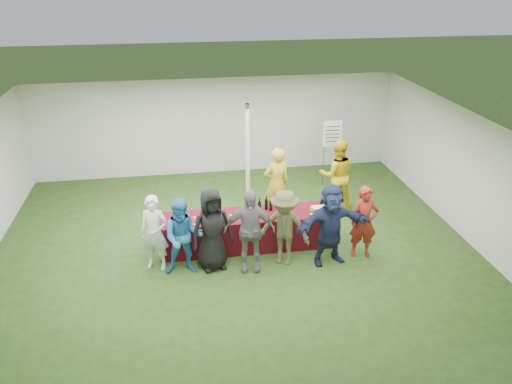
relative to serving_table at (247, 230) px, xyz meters
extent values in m
plane|color=#284719|center=(-0.25, 0.26, -0.38)|extent=(60.00, 60.00, 0.00)
plane|color=white|center=(-0.25, 4.26, 0.97)|extent=(10.00, 0.00, 10.00)
plane|color=white|center=(-0.25, -3.74, 0.97)|extent=(10.00, 0.00, 10.00)
plane|color=white|center=(4.75, 0.26, 0.97)|extent=(0.00, 8.00, 8.00)
plane|color=white|center=(-0.25, 0.26, 2.33)|extent=(10.00, 10.00, 0.00)
cylinder|color=silver|center=(0.25, 1.46, 0.98)|extent=(0.10, 0.10, 2.70)
cube|color=#570F14|center=(0.00, 0.00, 0.00)|extent=(3.60, 0.80, 0.75)
cylinder|color=black|center=(0.29, 0.11, 0.48)|extent=(0.07, 0.07, 0.22)
cylinder|color=black|center=(0.29, 0.11, 0.64)|extent=(0.03, 0.03, 0.08)
cylinder|color=maroon|center=(0.29, 0.11, 0.69)|extent=(0.03, 0.03, 0.02)
cylinder|color=black|center=(0.45, 0.18, 0.48)|extent=(0.07, 0.07, 0.22)
cylinder|color=black|center=(0.45, 0.18, 0.64)|extent=(0.03, 0.03, 0.08)
cylinder|color=maroon|center=(0.45, 0.18, 0.69)|extent=(0.03, 0.03, 0.02)
cylinder|color=black|center=(0.54, 0.11, 0.48)|extent=(0.07, 0.07, 0.22)
cylinder|color=black|center=(0.54, 0.11, 0.64)|extent=(0.03, 0.03, 0.08)
cylinder|color=maroon|center=(0.54, 0.11, 0.69)|extent=(0.03, 0.03, 0.02)
cylinder|color=black|center=(0.69, 0.17, 0.48)|extent=(0.07, 0.07, 0.22)
cylinder|color=black|center=(0.69, 0.17, 0.64)|extent=(0.03, 0.03, 0.08)
cylinder|color=maroon|center=(0.69, 0.17, 0.69)|extent=(0.03, 0.03, 0.02)
cylinder|color=black|center=(0.82, 0.13, 0.48)|extent=(0.07, 0.07, 0.22)
cylinder|color=black|center=(0.82, 0.13, 0.64)|extent=(0.03, 0.03, 0.08)
cylinder|color=maroon|center=(0.82, 0.13, 0.69)|extent=(0.03, 0.03, 0.02)
cylinder|color=black|center=(0.95, 0.15, 0.48)|extent=(0.07, 0.07, 0.22)
cylinder|color=black|center=(0.95, 0.15, 0.64)|extent=(0.03, 0.03, 0.08)
cylinder|color=maroon|center=(0.95, 0.15, 0.69)|extent=(0.03, 0.03, 0.02)
cylinder|color=silver|center=(-1.39, -0.26, 0.38)|extent=(0.06, 0.06, 0.00)
cylinder|color=silver|center=(-1.39, -0.26, 0.42)|extent=(0.01, 0.01, 0.07)
cylinder|color=silver|center=(-1.39, -0.26, 0.50)|extent=(0.06, 0.06, 0.08)
cylinder|color=#3F0612|center=(-1.39, -0.26, 0.47)|extent=(0.05, 0.05, 0.02)
cylinder|color=silver|center=(-1.08, -0.25, 0.38)|extent=(0.06, 0.06, 0.00)
cylinder|color=silver|center=(-1.08, -0.25, 0.42)|extent=(0.01, 0.01, 0.07)
cylinder|color=silver|center=(-1.08, -0.25, 0.50)|extent=(0.06, 0.06, 0.08)
cylinder|color=#3F0612|center=(-1.08, -0.25, 0.47)|extent=(0.05, 0.05, 0.02)
cylinder|color=silver|center=(-0.84, -0.26, 0.38)|extent=(0.06, 0.06, 0.00)
cylinder|color=silver|center=(-0.84, -0.26, 0.42)|extent=(0.01, 0.01, 0.07)
cylinder|color=silver|center=(-0.84, -0.26, 0.50)|extent=(0.06, 0.06, 0.08)
cylinder|color=#3F0612|center=(-0.84, -0.26, 0.47)|extent=(0.05, 0.05, 0.02)
cylinder|color=silver|center=(-0.36, -0.29, 0.38)|extent=(0.06, 0.06, 0.00)
cylinder|color=silver|center=(-0.36, -0.29, 0.42)|extent=(0.01, 0.01, 0.07)
cylinder|color=silver|center=(-0.36, -0.29, 0.50)|extent=(0.06, 0.06, 0.08)
cylinder|color=#3F0612|center=(-0.36, -0.29, 0.47)|extent=(0.05, 0.05, 0.02)
cylinder|color=silver|center=(1.33, -0.20, 0.38)|extent=(0.06, 0.06, 0.00)
cylinder|color=silver|center=(1.33, -0.20, 0.42)|extent=(0.01, 0.01, 0.07)
cylinder|color=silver|center=(1.33, -0.20, 0.50)|extent=(0.06, 0.06, 0.08)
cylinder|color=#3F0612|center=(1.33, -0.20, 0.47)|extent=(0.05, 0.05, 0.02)
cylinder|color=silver|center=(0.10, 0.08, 0.47)|extent=(0.07, 0.07, 0.20)
cylinder|color=silver|center=(0.10, 0.08, 0.59)|extent=(0.03, 0.03, 0.03)
cube|color=white|center=(1.54, 0.05, 0.39)|extent=(0.25, 0.18, 0.03)
cylinder|color=slate|center=(1.67, -0.22, 0.46)|extent=(0.24, 0.24, 0.18)
cylinder|color=slate|center=(2.47, 2.82, 0.18)|extent=(0.02, 0.02, 1.10)
cylinder|color=slate|center=(2.87, 2.82, 0.18)|extent=(0.02, 0.02, 1.10)
cube|color=white|center=(2.67, 2.82, 1.07)|extent=(0.50, 0.02, 0.70)
cube|color=black|center=(2.67, 2.80, 1.27)|extent=(0.36, 0.01, 0.02)
cube|color=black|center=(2.67, 2.80, 1.17)|extent=(0.36, 0.01, 0.02)
cube|color=black|center=(2.67, 2.80, 1.07)|extent=(0.36, 0.01, 0.02)
cube|color=black|center=(2.67, 2.80, 0.97)|extent=(0.36, 0.01, 0.02)
cube|color=black|center=(2.67, 2.80, 0.88)|extent=(0.36, 0.01, 0.02)
imported|color=gold|center=(0.86, 1.16, 0.50)|extent=(0.73, 0.57, 1.75)
imported|color=gold|center=(2.40, 1.47, 0.50)|extent=(0.91, 0.74, 1.75)
imported|color=silver|center=(-1.86, -0.52, 0.40)|extent=(0.65, 0.53, 1.54)
imported|color=#266FB0|center=(-1.32, -0.78, 0.40)|extent=(0.79, 0.63, 1.56)
imported|color=black|center=(-0.77, -0.69, 0.46)|extent=(0.92, 0.72, 1.67)
imported|color=slate|center=(-0.07, -0.85, 0.47)|extent=(1.03, 0.53, 1.69)
imported|color=#48492B|center=(0.64, -0.75, 0.41)|extent=(1.17, 0.95, 1.58)
imported|color=#1C2544|center=(1.54, -0.86, 0.47)|extent=(1.62, 0.74, 1.68)
imported|color=maroon|center=(2.28, -0.73, 0.38)|extent=(0.60, 0.44, 1.52)
camera|label=1|loc=(-1.27, -9.10, 5.13)|focal=35.00mm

